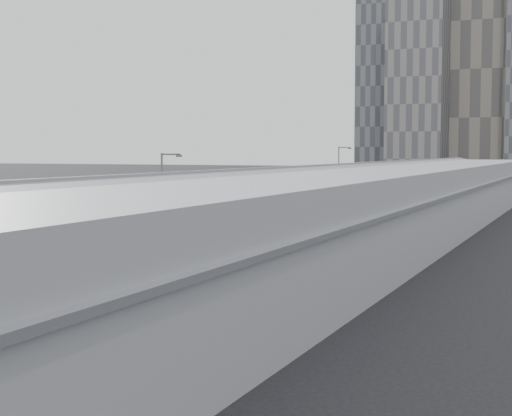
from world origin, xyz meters
The scene contains 21 objects.
sidewalk centered at (9.00, 55.00, 0.06)m, with size 10.00×170.00×0.12m, color gray.
lane_line centered at (-1.50, 55.00, 0.01)m, with size 0.12×160.00×0.02m, color gold.
depot centered at (12.99, 55.00, 3.51)m, with size 12.45×160.40×7.20m.
skyline centered at (-2.90, 324.16, 50.85)m, with size 145.00×64.00×120.00m.
bus_1 centered at (2.22, 21.52, 1.65)m, with size 2.97×13.34×3.90m.
bus_2 centered at (1.72, 35.47, 1.73)m, with size 3.69×14.14×4.09m.
bus_3 centered at (2.73, 49.89, 1.71)m, with size 3.50×14.00×4.06m.
bus_4 centered at (1.61, 62.14, 1.59)m, with size 3.49×13.03×3.77m.
bus_5 centered at (2.60, 77.16, 1.73)m, with size 3.81×14.16×4.09m.
bus_6 centered at (2.56, 88.25, 1.51)m, with size 2.75×12.28×3.58m.
bus_7 centered at (1.98, 105.09, 1.71)m, with size 3.06×13.83×4.04m.
bus_8 centered at (1.73, 119.19, 1.67)m, with size 3.36×13.67×3.96m.
bus_9 centered at (2.61, 130.18, 1.53)m, with size 3.21×12.56×3.64m.
bus_10 centered at (1.75, 146.61, 1.67)m, with size 3.15×13.64×3.96m.
tree_1 centered at (5.70, 29.68, 3.04)m, with size 2.21×2.21×4.16m.
tree_2 centered at (6.30, 53.28, 3.60)m, with size 1.01×1.01×4.31m.
tree_3 centered at (5.45, 78.51, 3.93)m, with size 2.70×2.70×5.29m.
street_lamp_near centered at (-4.00, 44.92, 4.80)m, with size 2.04×0.22×8.24m.
street_lamp_far centered at (-4.94, 98.82, 5.20)m, with size 2.04×0.22×9.02m.
shipping_container centered at (-5.94, 106.10, 1.46)m, with size 2.56×6.02×2.92m, color #144327.
suv centered at (-5.01, 123.52, 0.71)m, with size 2.35×5.10×1.42m, color black.
Camera 1 is at (29.90, -13.71, 8.45)m, focal length 55.00 mm.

